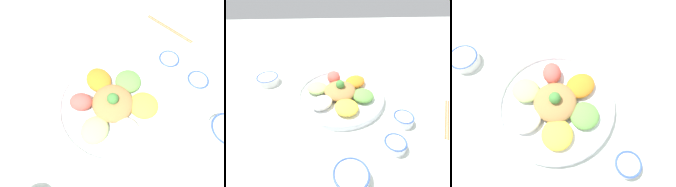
# 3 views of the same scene
# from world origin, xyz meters

# --- Properties ---
(ground_plane) EXTENTS (2.40, 2.40, 0.00)m
(ground_plane) POSITION_xyz_m (0.00, 0.00, 0.00)
(ground_plane) COLOR silver
(salad_platter) EXTENTS (0.42, 0.42, 0.10)m
(salad_platter) POSITION_xyz_m (-0.02, 0.00, 0.03)
(salad_platter) COLOR white
(salad_platter) RESTS_ON ground_plane
(sauce_bowl_red) EXTENTS (0.08, 0.08, 0.04)m
(sauce_bowl_red) POSITION_xyz_m (-0.19, -0.25, 0.02)
(sauce_bowl_red) COLOR white
(sauce_bowl_red) RESTS_ON ground_plane
(sauce_bowl_dark) EXTENTS (0.11, 0.11, 0.04)m
(sauce_bowl_dark) POSITION_xyz_m (0.12, 0.37, 0.02)
(sauce_bowl_dark) COLOR white
(sauce_bowl_dark) RESTS_ON ground_plane
(serving_spoon_main) EXTENTS (0.13, 0.06, 0.01)m
(serving_spoon_main) POSITION_xyz_m (0.21, -0.20, 0.00)
(serving_spoon_main) COLOR silver
(serving_spoon_main) RESTS_ON ground_plane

